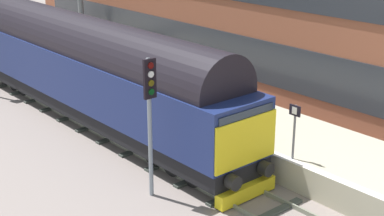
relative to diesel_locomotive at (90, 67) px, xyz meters
name	(u,v)px	position (x,y,z in m)	size (l,w,h in m)	color
ground_plane	(160,155)	(0.00, -4.89, -2.49)	(140.00, 140.00, 0.00)	gray
track_main	(160,154)	(0.00, -4.89, -2.43)	(2.50, 60.00, 0.15)	gray
station_platform	(227,121)	(3.60, -4.89, -1.99)	(4.00, 44.00, 1.01)	#BAB39A
diesel_locomotive	(90,67)	(0.00, 0.00, 0.00)	(2.74, 19.30, 4.68)	black
signal_post_near	(150,109)	(-2.15, -7.28, 0.55)	(0.44, 0.22, 4.66)	gray
platform_number_sign	(294,123)	(1.87, -9.82, -0.21)	(0.10, 0.44, 1.91)	slate
waiting_passenger	(219,96)	(2.58, -5.43, -0.49)	(0.45, 0.47, 1.64)	#262433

